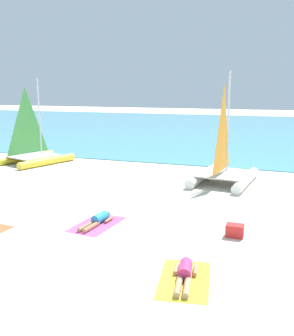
{
  "coord_description": "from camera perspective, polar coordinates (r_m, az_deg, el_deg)",
  "views": [
    {
      "loc": [
        4.8,
        -7.99,
        4.19
      ],
      "look_at": [
        0.0,
        5.52,
        1.2
      ],
      "focal_mm": 41.34,
      "sensor_mm": 36.0,
      "label": 1
    }
  ],
  "objects": [
    {
      "name": "sunbather_right",
      "position": [
        8.98,
        5.59,
        -15.16
      ],
      "size": [
        0.65,
        1.57,
        0.3
      ],
      "rotation": [
        0.0,
        0.0,
        0.16
      ],
      "color": "#D83372",
      "rests_on": "towel_right"
    },
    {
      "name": "sailboat_white",
      "position": [
        17.49,
        11.23,
        0.14
      ],
      "size": [
        2.79,
        3.99,
        4.91
      ],
      "rotation": [
        0.0,
        0.0,
        -0.11
      ],
      "color": "white",
      "rests_on": "ground"
    },
    {
      "name": "towel_middle",
      "position": [
        12.29,
        -7.41,
        -8.23
      ],
      "size": [
        1.28,
        2.0,
        0.01
      ],
      "primitive_type": "cube",
      "rotation": [
        0.0,
        0.0,
        -0.1
      ],
      "color": "#D84C99",
      "rests_on": "ground"
    },
    {
      "name": "sailboat_yellow",
      "position": [
        22.59,
        -16.25,
        2.43
      ],
      "size": [
        3.33,
        4.17,
        4.73
      ],
      "rotation": [
        0.0,
        0.0,
        -0.32
      ],
      "color": "yellow",
      "rests_on": "ground"
    },
    {
      "name": "sunbather_middle",
      "position": [
        12.3,
        -7.26,
        -7.58
      ],
      "size": [
        0.58,
        1.57,
        0.3
      ],
      "rotation": [
        0.0,
        0.0,
        -0.1
      ],
      "color": "#268CCC",
      "rests_on": "towel_middle"
    },
    {
      "name": "towel_right",
      "position": [
        8.97,
        5.53,
        -16.06
      ],
      "size": [
        1.39,
        2.05,
        0.01
      ],
      "primitive_type": "cube",
      "rotation": [
        0.0,
        0.0,
        0.16
      ],
      "color": "yellow",
      "rests_on": "ground"
    },
    {
      "name": "ground_plane",
      "position": [
        19.08,
        4.5,
        -0.94
      ],
      "size": [
        120.0,
        120.0,
        0.0
      ],
      "primitive_type": "plane",
      "color": "beige"
    },
    {
      "name": "ocean_water",
      "position": [
        40.76,
        12.76,
        5.62
      ],
      "size": [
        120.0,
        40.0,
        0.05
      ],
      "primitive_type": "cube",
      "color": "#4C9EB7",
      "rests_on": "ground"
    },
    {
      "name": "cooler_box",
      "position": [
        11.47,
        12.82,
        -8.99
      ],
      "size": [
        0.5,
        0.36,
        0.36
      ],
      "primitive_type": "cube",
      "color": "red",
      "rests_on": "ground"
    }
  ]
}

